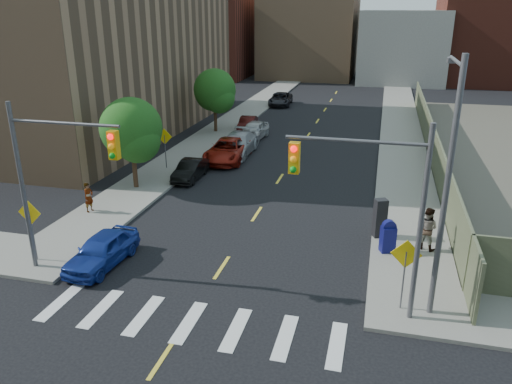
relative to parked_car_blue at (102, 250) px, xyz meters
The scene contains 27 objects.
sidewalk_nw 34.62m from the parked_car_blue, 94.64° to the left, with size 3.50×73.00×0.15m, color gray.
sidewalk_ne 36.77m from the parked_car_blue, 69.79° to the left, with size 3.50×73.00×0.15m, color gray.
fence_north 25.56m from the parked_car_blue, 55.28° to the left, with size 0.12×44.00×2.50m, color #606647.
building_nw 29.55m from the parked_car_blue, 126.55° to the left, with size 22.00×30.00×16.00m, color #8C6B4C.
bg_bldg_west 65.48m from the parked_car_blue, 105.14° to the left, with size 14.00×18.00×12.00m, color #592319.
bg_bldg_midwest 65.36m from the parked_car_blue, 90.92° to the left, with size 14.00×16.00×15.00m, color #8C6B4C.
bg_bldg_center 64.46m from the parked_car_blue, 78.38° to the left, with size 12.00×16.00×10.00m, color gray.
bg_bldg_east 70.75m from the parked_car_blue, 67.48° to the left, with size 18.00×18.00×16.00m, color #592319.
signal_nw 4.10m from the parked_car_blue, 135.90° to the right, with size 4.59×0.30×7.00m.
signal_ne 11.64m from the parked_car_blue, ahead, with size 4.59×0.30×7.00m.
streetlight_ne 13.91m from the parked_car_blue, ahead, with size 0.25×3.70×9.00m.
warn_sign_nw 3.17m from the parked_car_blue, behind, with size 1.06×0.06×2.83m.
warn_sign_ne 12.23m from the parked_car_blue, ahead, with size 1.06×0.06×2.83m.
warn_sign_midwest 13.37m from the parked_car_blue, 102.35° to the left, with size 1.06×0.06×2.83m.
tree_west_near 9.95m from the parked_car_blue, 108.64° to the left, with size 3.66×3.64×5.52m.
tree_west_far 24.40m from the parked_car_blue, 97.23° to the left, with size 3.66×3.64×5.52m.
parked_car_blue is the anchor object (origin of this frame).
parked_car_black 11.57m from the parked_car_blue, 92.71° to the left, with size 1.30×3.72×1.23m, color black.
parked_car_red 16.13m from the parked_car_blue, 88.17° to the left, with size 2.53×5.49×1.53m, color maroon.
parked_car_silver 17.79m from the parked_car_blue, 87.57° to the left, with size 2.22×5.46×1.58m, color #9C9EA3.
parked_car_white 22.65m from the parked_car_blue, 88.10° to the left, with size 1.73×4.31×1.47m, color #B5B5B5.
parked_car_maroon 25.39m from the parked_car_blue, 91.23° to the left, with size 1.31×3.75×1.24m, color #380D0B.
parked_car_grey 38.38m from the parked_car_blue, 90.34° to the left, with size 2.29×4.97×1.38m, color black.
mailbox 12.30m from the parked_car_blue, 18.73° to the left, with size 0.74×0.65×1.49m.
payphone 12.52m from the parked_car_blue, 25.90° to the left, with size 0.55×0.45×1.85m, color black.
pedestrian_west 6.05m from the parked_car_blue, 126.53° to the left, with size 0.57×0.38×1.57m, color gray.
pedestrian_east 14.09m from the parked_car_blue, 19.34° to the left, with size 0.95×0.74×1.95m, color gray.
Camera 1 is at (5.97, -9.63, 10.22)m, focal length 35.00 mm.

